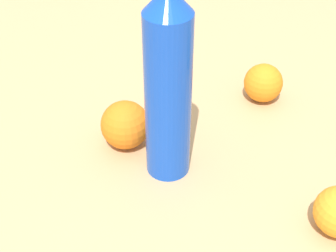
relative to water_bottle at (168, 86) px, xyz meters
name	(u,v)px	position (x,y,z in m)	size (l,w,h in m)	color
ground_plane	(149,181)	(-0.04, -0.01, -0.15)	(2.40, 2.40, 0.00)	tan
water_bottle	(168,86)	(0.00, 0.00, 0.00)	(0.07, 0.07, 0.31)	blue
orange_1	(263,83)	(0.24, 0.05, -0.11)	(0.07, 0.07, 0.07)	orange
orange_2	(125,125)	(-0.03, 0.08, -0.11)	(0.08, 0.08, 0.08)	orange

